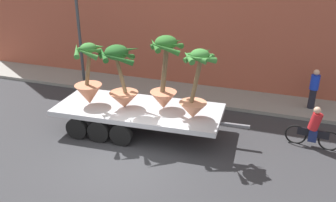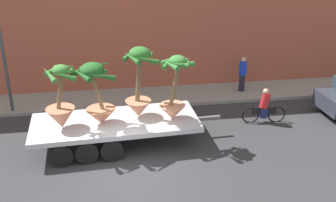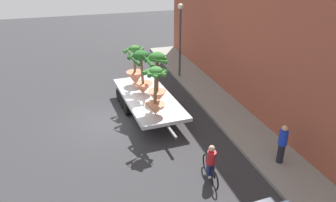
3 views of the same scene
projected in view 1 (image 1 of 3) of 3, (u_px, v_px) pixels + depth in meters
name	position (u px, v px, depth m)	size (l,w,h in m)	color
ground_plane	(128.00, 161.00, 11.46)	(60.00, 60.00, 0.00)	#2D2D30
sidewalk	(183.00, 92.00, 16.71)	(24.00, 2.20, 0.15)	gray
flatbed_trailer	(132.00, 112.00, 13.10)	(7.19, 2.82, 0.98)	#B7BABF
potted_palm_rear	(121.00, 79.00, 12.55)	(1.60, 1.64, 2.33)	#C17251
potted_palm_middle	(165.00, 76.00, 12.39)	(1.31, 1.39, 2.70)	#C17251
potted_palm_front	(89.00, 83.00, 12.93)	(1.22, 1.22, 2.35)	#C17251
potted_palm_extra	(196.00, 88.00, 11.72)	(1.27, 1.28, 2.45)	tan
cyclist	(314.00, 129.00, 12.03)	(1.84, 0.38, 1.54)	black
pedestrian_near_gate	(314.00, 88.00, 14.56)	(0.36, 0.36, 1.71)	black
street_lamp	(78.00, 22.00, 16.24)	(0.36, 0.36, 4.83)	#383D42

